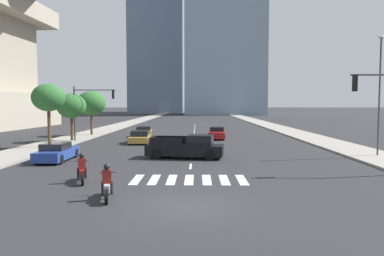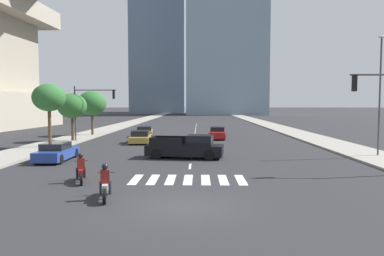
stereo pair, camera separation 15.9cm
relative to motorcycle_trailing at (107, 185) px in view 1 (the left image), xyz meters
The scene contains 17 objects.
ground_plane 3.42m from the motorcycle_trailing, 15.54° to the right, with size 800.00×800.00×0.00m, color #28282B.
sidewalk_east 33.48m from the motorcycle_trailing, 60.35° to the left, with size 4.00×260.00×0.15m, color gray.
sidewalk_west 30.79m from the motorcycle_trailing, 109.08° to the left, with size 4.00×260.00×0.15m, color gray.
crosswalk_near 5.10m from the motorcycle_trailing, 50.09° to the left, with size 5.85×2.56×0.01m.
lane_divider_center 32.06m from the motorcycle_trailing, 84.18° to the left, with size 0.14×50.00×0.01m.
motorcycle_trailing is the anchor object (origin of this frame).
motorcycle_third 3.76m from the motorcycle_trailing, 122.87° to the left, with size 0.95×2.01×1.49m.
pickup_truck 11.70m from the motorcycle_trailing, 74.89° to the left, with size 5.67×2.64×1.67m.
sedan_gold_0 28.40m from the motorcycle_trailing, 95.41° to the left, with size 2.28×4.86×1.22m.
sedan_red_1 26.72m from the motorcycle_trailing, 77.27° to the left, with size 2.16×4.91×1.32m.
sedan_blue_2 11.64m from the motorcycle_trailing, 120.78° to the left, with size 1.82×4.51×1.25m.
sedan_gold_3 21.53m from the motorcycle_trailing, 95.42° to the left, with size 2.14×4.85×1.24m.
traffic_signal_far 23.65m from the motorcycle_trailing, 108.04° to the left, with size 4.54×0.28×5.55m.
street_lamp_east 21.20m from the motorcycle_trailing, 35.51° to the left, with size 0.50×0.24×8.63m.
street_tree_nearest 19.61m from the motorcycle_trailing, 118.79° to the left, with size 2.82×2.82×5.50m.
street_tree_second 24.56m from the motorcycle_trailing, 112.34° to the left, with size 2.98×2.98×4.80m.
street_tree_third 31.07m from the motorcycle_trailing, 107.45° to the left, with size 3.49×3.49×5.31m.
Camera 1 is at (0.41, -13.58, 3.88)m, focal length 33.91 mm.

